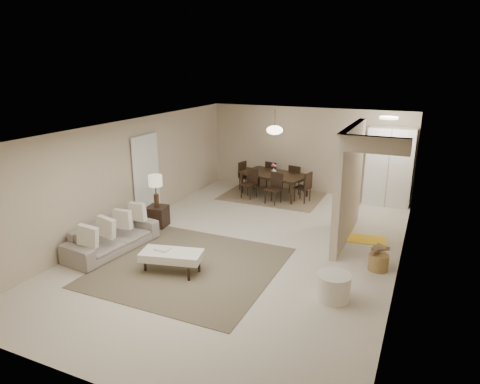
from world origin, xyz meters
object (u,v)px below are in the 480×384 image
at_px(side_table, 157,216).
at_px(round_pouf, 333,287).
at_px(dining_table, 273,185).
at_px(sofa, 112,237).
at_px(wicker_basket, 378,262).
at_px(pantry_cabinet, 389,167).
at_px(ottoman_bench, 172,256).

relative_size(side_table, round_pouf, 0.87).
height_order(side_table, round_pouf, side_table).
bearing_deg(round_pouf, dining_table, 119.74).
distance_m(sofa, wicker_basket, 5.28).
distance_m(pantry_cabinet, ottoman_bench, 6.64).
relative_size(round_pouf, wicker_basket, 1.54).
bearing_deg(dining_table, side_table, -102.52).
relative_size(ottoman_bench, wicker_basket, 3.28).
relative_size(sofa, dining_table, 1.07).
xyz_separation_m(side_table, round_pouf, (4.52, -1.56, -0.03)).
distance_m(round_pouf, wicker_basket, 1.48).
distance_m(pantry_cabinet, dining_table, 3.22).
xyz_separation_m(pantry_cabinet, wicker_basket, (0.31, -4.15, -0.89)).
bearing_deg(pantry_cabinet, sofa, -131.13).
bearing_deg(ottoman_bench, round_pouf, -8.47).
bearing_deg(dining_table, pantry_cabinet, 22.97).
relative_size(pantry_cabinet, round_pouf, 3.71).
bearing_deg(pantry_cabinet, wicker_basket, -85.77).
height_order(ottoman_bench, dining_table, dining_table).
xyz_separation_m(pantry_cabinet, side_table, (-4.75, -3.97, -0.80)).
relative_size(pantry_cabinet, wicker_basket, 5.69).
bearing_deg(dining_table, ottoman_bench, -77.58).
distance_m(ottoman_bench, wicker_basket, 3.85).
bearing_deg(round_pouf, wicker_basket, 68.63).
distance_m(ottoman_bench, side_table, 2.42).
height_order(pantry_cabinet, ottoman_bench, pantry_cabinet).
height_order(side_table, wicker_basket, side_table).
bearing_deg(sofa, round_pouf, -84.62).
distance_m(ottoman_bench, round_pouf, 2.95).
bearing_deg(sofa, ottoman_bench, -94.59).
relative_size(round_pouf, dining_table, 0.30).
bearing_deg(sofa, dining_table, -13.18).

